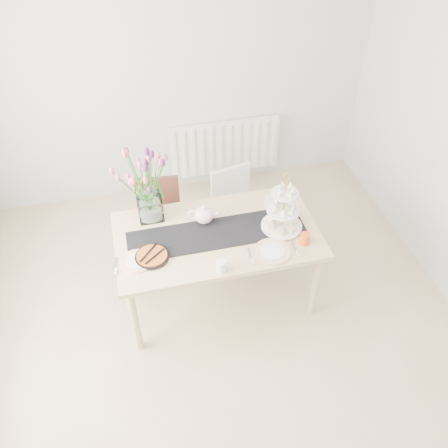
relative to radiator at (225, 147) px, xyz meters
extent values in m
plane|color=tan|center=(-0.50, -2.19, -0.45)|extent=(4.50, 4.50, 0.00)
plane|color=white|center=(-0.50, -2.19, 2.15)|extent=(4.50, 4.50, 0.00)
plane|color=silver|center=(-0.50, 0.06, 0.85)|extent=(4.00, 0.00, 4.00)
cube|color=white|center=(0.00, 0.00, 0.00)|extent=(1.20, 0.08, 0.60)
cube|color=tan|center=(-0.46, -1.61, 0.28)|extent=(1.60, 0.90, 0.04)
cylinder|color=tan|center=(-1.19, -1.99, -0.09)|extent=(0.06, 0.06, 0.71)
cylinder|color=tan|center=(0.27, -1.99, -0.09)|extent=(0.06, 0.06, 0.71)
cylinder|color=tan|center=(-1.19, -1.23, -0.09)|extent=(0.06, 0.06, 0.71)
cylinder|color=tan|center=(0.27, -1.23, -0.09)|extent=(0.06, 0.06, 0.71)
cube|color=#3A1B15|center=(-0.85, -1.01, -0.05)|extent=(0.44, 0.44, 0.04)
cube|color=#3A1B15|center=(-0.83, -0.84, 0.16)|extent=(0.40, 0.09, 0.38)
cylinder|color=#3A1B15|center=(-1.05, -1.17, -0.26)|extent=(0.04, 0.04, 0.38)
cylinder|color=#3A1B15|center=(-0.70, -1.21, -0.26)|extent=(0.04, 0.04, 0.38)
cylinder|color=#3A1B15|center=(-1.01, -0.81, -0.26)|extent=(0.04, 0.04, 0.38)
cylinder|color=#3A1B15|center=(-0.65, -0.86, -0.26)|extent=(0.04, 0.04, 0.38)
cube|color=silver|center=(-0.11, -1.02, -0.05)|extent=(0.47, 0.47, 0.04)
cube|color=silver|center=(-0.15, -0.84, 0.16)|extent=(0.39, 0.13, 0.37)
cylinder|color=silver|center=(-0.25, -1.23, -0.26)|extent=(0.04, 0.04, 0.38)
cylinder|color=silver|center=(0.10, -1.15, -0.26)|extent=(0.04, 0.04, 0.38)
cylinder|color=silver|center=(-0.33, -0.88, -0.26)|extent=(0.04, 0.04, 0.38)
cylinder|color=silver|center=(0.02, -0.80, -0.26)|extent=(0.04, 0.04, 0.38)
cube|color=black|center=(-0.46, -1.61, 0.30)|extent=(1.40, 0.35, 0.01)
cube|color=silver|center=(-0.93, -1.29, 0.40)|extent=(0.20, 0.20, 0.20)
cylinder|color=gold|center=(0.06, -1.66, 0.54)|extent=(0.01, 0.01, 0.48)
cylinder|color=white|center=(0.06, -1.66, 0.32)|extent=(0.33, 0.33, 0.01)
cylinder|color=white|center=(0.06, -1.66, 0.48)|extent=(0.26, 0.26, 0.01)
cylinder|color=white|center=(0.06, -1.66, 0.65)|extent=(0.21, 0.21, 0.01)
cylinder|color=silver|center=(0.05, -1.38, 0.34)|extent=(0.11, 0.11, 0.08)
cylinder|color=black|center=(-0.98, -1.75, 0.31)|extent=(0.26, 0.26, 0.02)
cylinder|color=#C75C1C|center=(-0.98, -1.75, 0.33)|extent=(0.23, 0.23, 0.01)
cylinder|color=white|center=(-0.51, -1.99, 0.35)|extent=(0.09, 0.09, 0.09)
cylinder|color=#EA531A|center=(0.17, -1.87, 0.35)|extent=(0.11, 0.11, 0.09)
cylinder|color=silver|center=(-1.10, -1.77, 0.31)|extent=(0.28, 0.28, 0.01)
cylinder|color=white|center=(-0.09, -1.91, 0.31)|extent=(0.30, 0.30, 0.01)
camera|label=1|loc=(-1.03, -4.24, 2.88)|focal=38.00mm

